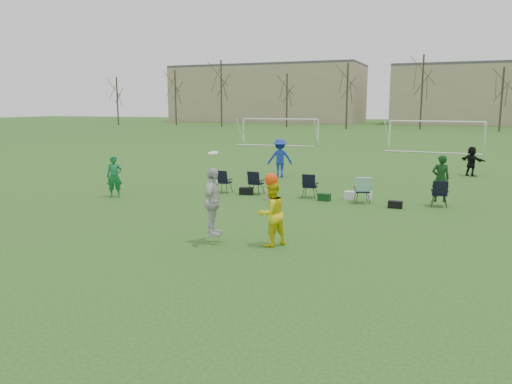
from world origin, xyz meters
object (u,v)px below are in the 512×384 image
at_px(fielder_black, 471,161).
at_px(goal_mid, 436,127).
at_px(fielder_blue, 280,158).
at_px(center_contest, 243,207).
at_px(fielder_green_near, 114,176).
at_px(goal_left, 280,124).

height_order(fielder_black, goal_mid, goal_mid).
bearing_deg(goal_mid, fielder_blue, -105.60).
relative_size(fielder_blue, center_contest, 0.80).
bearing_deg(fielder_black, fielder_blue, 64.71).
distance_m(fielder_green_near, center_contest, 8.78).
relative_size(center_contest, goal_mid, 0.33).
xyz_separation_m(fielder_blue, goal_mid, (6.69, 18.78, 0.94)).
bearing_deg(center_contest, goal_mid, 83.89).
xyz_separation_m(center_contest, goal_mid, (3.34, 31.15, 0.92)).
height_order(fielder_green_near, fielder_blue, fielder_blue).
bearing_deg(fielder_black, goal_mid, -40.14).
bearing_deg(goal_left, fielder_green_near, -88.86).
bearing_deg(goal_mid, fielder_green_near, -108.22).
bearing_deg(goal_left, fielder_blue, -75.61).
bearing_deg(goal_left, center_contest, -77.17).
bearing_deg(fielder_green_near, goal_left, 66.50).
height_order(fielder_black, goal_left, goal_left).
xyz_separation_m(center_contest, goal_left, (-10.66, 33.15, 0.92)).
xyz_separation_m(fielder_black, goal_left, (-16.46, 16.63, 1.15)).
distance_m(fielder_green_near, goal_left, 28.90).
height_order(fielder_green_near, fielder_black, fielder_green_near).
height_order(fielder_blue, goal_left, goal_left).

